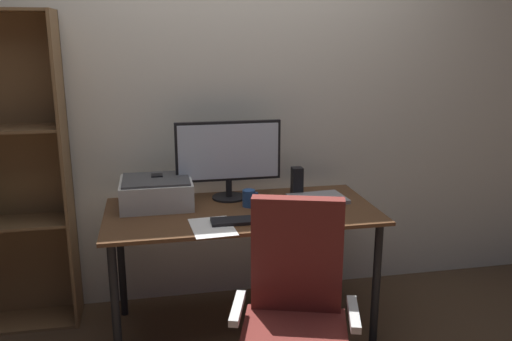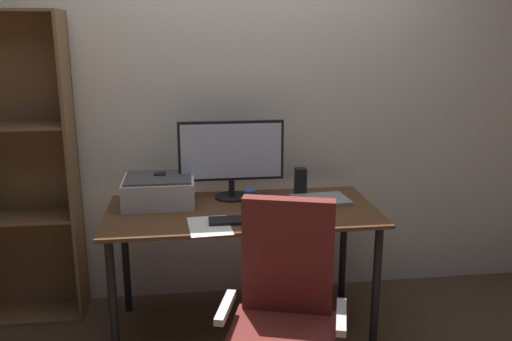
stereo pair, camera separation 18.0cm
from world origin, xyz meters
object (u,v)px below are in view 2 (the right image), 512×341
at_px(laptop, 320,200).
at_px(office_chair, 284,331).
at_px(keyboard, 237,220).
at_px(speaker_left, 161,187).
at_px(desk, 242,224).
at_px(monitor, 231,154).
at_px(mouse, 281,218).
at_px(printer, 159,190).
at_px(bookshelf, 16,173).
at_px(coffee_mug, 250,198).
at_px(speaker_right, 300,182).

xyz_separation_m(laptop, office_chair, (-0.38, -0.88, -0.29)).
relative_size(keyboard, speaker_left, 1.71).
bearing_deg(desk, monitor, 99.79).
height_order(mouse, printer, printer).
bearing_deg(mouse, bookshelf, 142.94).
bearing_deg(keyboard, speaker_left, 134.90).
distance_m(keyboard, speaker_left, 0.59).
height_order(speaker_left, office_chair, office_chair).
height_order(coffee_mug, laptop, coffee_mug).
bearing_deg(speaker_right, coffee_mug, -153.09).
bearing_deg(coffee_mug, speaker_right, 26.91).
bearing_deg(coffee_mug, monitor, 117.00).
bearing_deg(speaker_right, office_chair, -105.76).
bearing_deg(bookshelf, keyboard, -24.45).
xyz_separation_m(coffee_mug, office_chair, (0.04, -0.86, -0.33)).
relative_size(keyboard, printer, 0.72).
height_order(keyboard, office_chair, office_chair).
xyz_separation_m(speaker_left, bookshelf, (-0.84, 0.15, 0.07)).
bearing_deg(desk, coffee_mug, 43.00).
xyz_separation_m(printer, bookshelf, (-0.83, 0.20, 0.08)).
relative_size(speaker_left, office_chair, 0.17).
distance_m(mouse, coffee_mug, 0.30).
xyz_separation_m(laptop, bookshelf, (-1.76, 0.29, 0.15)).
bearing_deg(laptop, bookshelf, 166.29).
distance_m(desk, printer, 0.52).
relative_size(speaker_right, printer, 0.43).
xyz_separation_m(monitor, keyboard, (-0.01, -0.42, -0.26)).
relative_size(printer, office_chair, 0.40).
distance_m(laptop, bookshelf, 1.79).
bearing_deg(printer, laptop, -5.45).
relative_size(desk, printer, 3.75).
height_order(monitor, laptop, monitor).
distance_m(keyboard, speaker_right, 0.60).
height_order(mouse, laptop, mouse).
relative_size(coffee_mug, bookshelf, 0.05).
relative_size(monitor, coffee_mug, 6.40).
bearing_deg(laptop, printer, 170.14).
bearing_deg(printer, keyboard, -41.58).
distance_m(keyboard, coffee_mug, 0.27).
bearing_deg(laptop, keyboard, -156.15).
distance_m(mouse, office_chair, 0.67).
relative_size(monitor, speaker_right, 3.63).
bearing_deg(laptop, office_chair, -117.48).
distance_m(mouse, speaker_right, 0.48).
height_order(desk, keyboard, keyboard).
height_order(mouse, speaker_left, speaker_left).
xyz_separation_m(mouse, office_chair, (-0.09, -0.59, -0.30)).
height_order(desk, coffee_mug, coffee_mug).
height_order(desk, printer, printer).
bearing_deg(monitor, bookshelf, 173.54).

